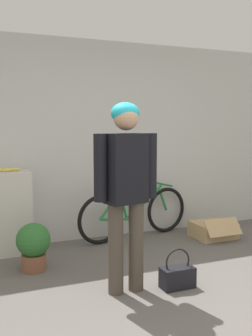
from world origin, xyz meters
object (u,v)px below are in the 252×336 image
at_px(bicycle, 135,213).
at_px(handbag, 177,276).
at_px(cardboard_box, 213,230).
at_px(potted_plant, 33,244).
at_px(person, 126,180).
at_px(banana, 6,170).

bearing_deg(bicycle, handbag, -109.55).
bearing_deg(cardboard_box, bicycle, 158.10).
distance_m(cardboard_box, potted_plant, 2.46).
bearing_deg(handbag, person, 166.74).
height_order(person, potted_plant, person).
relative_size(handbag, potted_plant, 0.75).
distance_m(banana, cardboard_box, 2.79).
relative_size(person, bicycle, 1.02).
bearing_deg(cardboard_box, handbag, -135.59).
xyz_separation_m(handbag, cardboard_box, (1.27, 1.25, -0.01)).
xyz_separation_m(bicycle, cardboard_box, (0.98, -0.39, -0.24)).
bearing_deg(bicycle, banana, 169.98).
bearing_deg(potted_plant, bicycle, 25.06).
xyz_separation_m(person, potted_plant, (-0.69, 0.85, -0.75)).
distance_m(handbag, potted_plant, 1.52).
relative_size(person, banana, 5.08).
bearing_deg(banana, cardboard_box, -8.89).
relative_size(bicycle, banana, 4.98).
bearing_deg(bicycle, person, -126.08).
relative_size(person, handbag, 4.54).
bearing_deg(potted_plant, handbag, -39.60).
height_order(handbag, cardboard_box, handbag).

